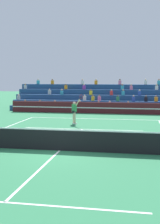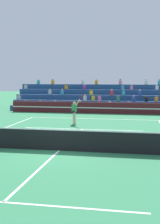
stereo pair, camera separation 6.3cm
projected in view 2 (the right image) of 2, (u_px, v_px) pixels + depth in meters
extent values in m
plane|color=#2D7A4C|center=(59.00, 151.00, 15.21)|extent=(120.00, 120.00, 0.00)
cube|color=white|center=(93.00, 119.00, 26.83)|extent=(11.00, 0.10, 0.01)
cube|color=white|center=(4.00, 202.00, 8.93)|extent=(8.25, 0.10, 0.01)
cube|color=white|center=(82.00, 129.00, 21.48)|extent=(8.25, 0.10, 0.01)
cube|color=white|center=(59.00, 151.00, 15.21)|extent=(0.10, 12.85, 0.01)
cube|color=black|center=(59.00, 141.00, 15.15)|extent=(11.90, 0.02, 1.00)
cube|color=white|center=(59.00, 130.00, 15.09)|extent=(11.90, 0.04, 0.06)
cube|color=#51191E|center=(99.00, 108.00, 30.77)|extent=(18.00, 0.24, 1.10)
cube|color=white|center=(99.00, 108.00, 30.64)|extent=(18.00, 0.02, 0.10)
cube|color=navy|center=(101.00, 109.00, 32.04)|extent=(19.46, 0.95, 0.55)
cube|color=#338C4C|center=(80.00, 104.00, 32.21)|extent=(0.32, 0.22, 0.44)
sphere|color=tan|center=(80.00, 101.00, 32.17)|extent=(0.18, 0.18, 0.18)
cube|color=purple|center=(99.00, 105.00, 31.86)|extent=(0.32, 0.22, 0.44)
sphere|color=#9E7051|center=(99.00, 102.00, 31.82)|extent=(0.18, 0.18, 0.18)
cube|color=red|center=(110.00, 105.00, 31.65)|extent=(0.32, 0.22, 0.44)
sphere|color=beige|center=(110.00, 102.00, 31.61)|extent=(0.18, 0.18, 0.18)
cube|color=teal|center=(128.00, 105.00, 31.31)|extent=(0.32, 0.22, 0.44)
sphere|color=#9E7051|center=(128.00, 102.00, 31.27)|extent=(0.18, 0.18, 0.18)
cube|color=yellow|center=(26.00, 103.00, 33.29)|extent=(0.32, 0.22, 0.44)
sphere|color=#9E7051|center=(26.00, 100.00, 33.25)|extent=(0.18, 0.18, 0.18)
cube|color=yellow|center=(40.00, 104.00, 33.00)|extent=(0.32, 0.22, 0.44)
sphere|color=brown|center=(40.00, 101.00, 32.96)|extent=(0.18, 0.18, 0.18)
cube|color=yellow|center=(55.00, 104.00, 32.69)|extent=(0.32, 0.22, 0.44)
sphere|color=#9E7051|center=(55.00, 101.00, 32.66)|extent=(0.18, 0.18, 0.18)
cube|color=navy|center=(102.00, 106.00, 32.94)|extent=(19.46, 0.95, 1.10)
cube|color=#2D4CA5|center=(134.00, 99.00, 32.08)|extent=(0.32, 0.22, 0.44)
sphere|color=tan|center=(134.00, 96.00, 32.05)|extent=(0.18, 0.18, 0.18)
cube|color=pink|center=(100.00, 99.00, 32.73)|extent=(0.32, 0.22, 0.44)
sphere|color=brown|center=(100.00, 96.00, 32.69)|extent=(0.18, 0.18, 0.18)
cube|color=silver|center=(85.00, 98.00, 33.01)|extent=(0.32, 0.22, 0.44)
sphere|color=beige|center=(85.00, 95.00, 32.98)|extent=(0.18, 0.18, 0.18)
cube|color=#B2B2B7|center=(19.00, 98.00, 34.36)|extent=(0.32, 0.22, 0.44)
sphere|color=beige|center=(19.00, 95.00, 34.32)|extent=(0.18, 0.18, 0.18)
cube|color=#338C4C|center=(118.00, 99.00, 32.38)|extent=(0.32, 0.22, 0.44)
sphere|color=brown|center=(118.00, 96.00, 32.34)|extent=(0.18, 0.18, 0.18)
cube|color=orange|center=(156.00, 99.00, 31.67)|extent=(0.32, 0.22, 0.44)
sphere|color=#9E7051|center=(156.00, 96.00, 31.64)|extent=(0.18, 0.18, 0.18)
cube|color=yellow|center=(93.00, 99.00, 32.85)|extent=(0.32, 0.22, 0.44)
sphere|color=brown|center=(93.00, 96.00, 32.82)|extent=(0.18, 0.18, 0.18)
cube|color=black|center=(146.00, 99.00, 31.85)|extent=(0.32, 0.22, 0.44)
sphere|color=brown|center=(146.00, 96.00, 31.82)|extent=(0.18, 0.18, 0.18)
cube|color=navy|center=(103.00, 103.00, 33.84)|extent=(19.46, 0.95, 1.65)
cube|color=#B2B2B7|center=(50.00, 92.00, 34.63)|extent=(0.32, 0.22, 0.44)
sphere|color=tan|center=(50.00, 90.00, 34.60)|extent=(0.18, 0.18, 0.18)
cube|color=#2D4CA5|center=(140.00, 93.00, 32.84)|extent=(0.32, 0.22, 0.44)
sphere|color=beige|center=(140.00, 90.00, 32.80)|extent=(0.18, 0.18, 0.18)
cube|color=red|center=(112.00, 93.00, 33.38)|extent=(0.32, 0.22, 0.44)
sphere|color=tan|center=(112.00, 90.00, 33.34)|extent=(0.18, 0.18, 0.18)
cube|color=teal|center=(62.00, 93.00, 34.38)|extent=(0.32, 0.22, 0.44)
sphere|color=tan|center=(62.00, 90.00, 34.34)|extent=(0.18, 0.18, 0.18)
cube|color=yellow|center=(91.00, 93.00, 33.79)|extent=(0.32, 0.22, 0.44)
sphere|color=brown|center=(91.00, 90.00, 33.75)|extent=(0.18, 0.18, 0.18)
cube|color=teal|center=(123.00, 93.00, 33.15)|extent=(0.32, 0.22, 0.44)
sphere|color=#9E7051|center=(123.00, 90.00, 33.12)|extent=(0.18, 0.18, 0.18)
cube|color=navy|center=(104.00, 99.00, 34.74)|extent=(19.46, 0.95, 2.20)
cube|color=teal|center=(123.00, 88.00, 34.04)|extent=(0.32, 0.22, 0.44)
sphere|color=#9E7051|center=(123.00, 85.00, 34.01)|extent=(0.18, 0.18, 0.18)
cube|color=#B2B2B7|center=(26.00, 87.00, 36.07)|extent=(0.32, 0.22, 0.44)
sphere|color=#9E7051|center=(26.00, 84.00, 36.04)|extent=(0.18, 0.18, 0.18)
cube|color=purple|center=(84.00, 87.00, 34.82)|extent=(0.32, 0.22, 0.44)
sphere|color=beige|center=(84.00, 85.00, 34.78)|extent=(0.18, 0.18, 0.18)
cube|color=pink|center=(132.00, 88.00, 33.87)|extent=(0.32, 0.22, 0.44)
sphere|color=tan|center=(132.00, 85.00, 33.83)|extent=(0.18, 0.18, 0.18)
cube|color=silver|center=(157.00, 88.00, 33.38)|extent=(0.32, 0.22, 0.44)
sphere|color=tan|center=(157.00, 85.00, 33.34)|extent=(0.18, 0.18, 0.18)
cube|color=orange|center=(66.00, 87.00, 35.20)|extent=(0.32, 0.22, 0.44)
sphere|color=brown|center=(66.00, 85.00, 35.16)|extent=(0.18, 0.18, 0.18)
cube|color=navy|center=(105.00, 96.00, 35.63)|extent=(19.46, 0.95, 2.75)
cube|color=orange|center=(96.00, 82.00, 35.46)|extent=(0.32, 0.22, 0.44)
sphere|color=beige|center=(96.00, 80.00, 35.43)|extent=(0.18, 0.18, 0.18)
cube|color=teal|center=(39.00, 82.00, 36.71)|extent=(0.32, 0.22, 0.44)
sphere|color=beige|center=(38.00, 80.00, 36.68)|extent=(0.18, 0.18, 0.18)
cube|color=silver|center=(83.00, 82.00, 35.75)|extent=(0.32, 0.22, 0.44)
sphere|color=beige|center=(83.00, 80.00, 35.71)|extent=(0.18, 0.18, 0.18)
cube|color=orange|center=(53.00, 82.00, 36.40)|extent=(0.32, 0.22, 0.44)
sphere|color=brown|center=(53.00, 80.00, 36.36)|extent=(0.18, 0.18, 0.18)
cube|color=silver|center=(146.00, 83.00, 34.45)|extent=(0.32, 0.22, 0.44)
sphere|color=beige|center=(146.00, 80.00, 34.42)|extent=(0.18, 0.18, 0.18)
cube|color=pink|center=(120.00, 82.00, 34.97)|extent=(0.32, 0.22, 0.44)
sphere|color=brown|center=(120.00, 80.00, 34.93)|extent=(0.18, 0.18, 0.18)
cube|color=teal|center=(159.00, 83.00, 34.20)|extent=(0.32, 0.22, 0.44)
sphere|color=#9E7051|center=(159.00, 80.00, 34.16)|extent=(0.18, 0.18, 0.18)
cylinder|color=beige|center=(74.00, 118.00, 23.89)|extent=(0.14, 0.14, 0.90)
cylinder|color=beige|center=(75.00, 118.00, 23.67)|extent=(0.14, 0.14, 0.90)
cube|color=black|center=(74.00, 112.00, 23.74)|extent=(0.38, 0.36, 0.20)
cube|color=#338C4C|center=(74.00, 108.00, 23.71)|extent=(0.41, 0.38, 0.56)
sphere|color=beige|center=(74.00, 103.00, 23.67)|extent=(0.22, 0.22, 0.22)
cube|color=white|center=(74.00, 123.00, 23.96)|extent=(0.26, 0.28, 0.09)
cube|color=white|center=(75.00, 124.00, 23.74)|extent=(0.26, 0.28, 0.09)
cylinder|color=beige|center=(72.00, 108.00, 23.90)|extent=(0.09, 0.09, 0.56)
cylinder|color=beige|center=(78.00, 102.00, 23.35)|extent=(0.41, 0.35, 0.52)
cylinder|color=black|center=(80.00, 98.00, 23.13)|extent=(0.15, 0.13, 0.19)
torus|color=#B21E1E|center=(81.00, 97.00, 23.02)|extent=(0.36, 0.29, 0.43)
sphere|color=#C6DB33|center=(139.00, 147.00, 15.82)|extent=(0.07, 0.07, 0.07)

